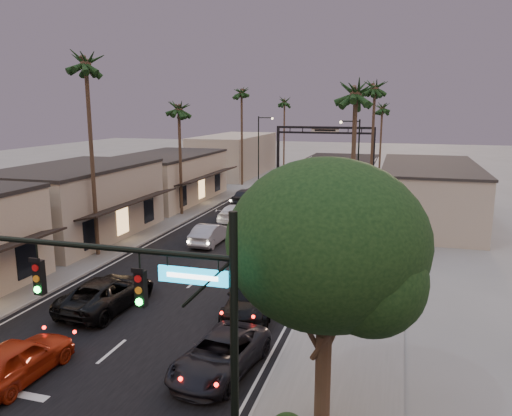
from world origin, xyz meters
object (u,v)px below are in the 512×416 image
Objects in this scene: corner_tree at (329,251)px; oncoming_red at (17,360)px; traffic_signal at (165,308)px; curbside_near at (220,355)px; oncoming_pickup at (107,293)px; arch at (325,138)px; palm_lc at (179,104)px; palm_ra at (356,87)px; palm_ld at (242,89)px; streetlight_right at (356,155)px; palm_rb at (375,84)px; curbside_black at (253,297)px; palm_far at (284,99)px; palm_lb at (85,58)px; streetlight_left at (261,144)px; palm_rc at (382,105)px; oncoming_silver at (210,234)px.

oncoming_red is (-11.65, -0.45, -5.15)m from corner_tree.
curbside_near is (-0.65, 5.73, -4.34)m from traffic_signal.
traffic_signal is 13.86m from oncoming_pickup.
palm_lc reaches higher than arch.
palm_ra is (2.91, 20.00, 6.36)m from traffic_signal.
palm_ld is at bearing -78.84° from oncoming_pickup.
streetlight_right is 0.63× the size of palm_rb.
corner_tree reaches higher than arch.
curbside_black reaches higher than oncoming_pickup.
palm_far is (-17.78, 70.55, 5.46)m from corner_tree.
curbside_near is at bearing 153.86° from oncoming_pickup.
palm_lb reaches higher than palm_rb.
oncoming_pickup is at bearing -85.07° from palm_far.
oncoming_pickup is at bearing -92.85° from arch.
curbside_black is (6.81, 8.60, 0.00)m from oncoming_red.
streetlight_right is at bearing -43.21° from streetlight_left.
palm_rb is at bearing -90.00° from palm_rc.
streetlight_left is at bearing 136.79° from streetlight_right.
arch is 12.96m from palm_far.
streetlight_right is at bearing 55.99° from palm_lb.
palm_ld and palm_rb have the same top height.
oncoming_red is 0.85× the size of curbside_black.
palm_ra is (15.52, -34.00, 6.11)m from streetlight_left.
palm_lc is 1.00× the size of palm_rc.
oncoming_silver is (-7.88, 23.11, -4.29)m from traffic_signal.
streetlight_left is 0.63× the size of palm_ld.
oncoming_silver is (0.60, 13.00, -0.03)m from oncoming_pickup.
palm_rc reaches higher than corner_tree.
arch is 1.15× the size of palm_ra.
palm_far is (-1.38, 20.00, 6.11)m from streetlight_left.
oncoming_silver is at bearing 120.50° from curbside_near.
oncoming_red is at bearing -85.07° from palm_far.
curbside_black is at bearing -78.29° from palm_far.
palm_far is (-15.22, 33.00, 6.11)m from streetlight_right.
oncoming_red is (6.42, -48.00, -11.58)m from palm_ld.
traffic_signal is at bearing -137.69° from corner_tree.
oncoming_red reaches higher than oncoming_pickup.
traffic_signal reaches higher than arch.
streetlight_left is at bearing 101.45° from curbside_black.
palm_lc is (0.00, 14.00, -2.92)m from palm_lb.
corner_tree is at bearing -57.66° from palm_lc.
oncoming_red is (6.42, -29.00, -9.64)m from palm_lc.
corner_tree is 0.72× the size of palm_rc.
palm_ra is 2.74× the size of oncoming_silver.
palm_rb is at bearing -63.57° from palm_far.
palm_lb is 3.16× the size of oncoming_silver.
palm_rc is at bearing 90.00° from palm_rb.
palm_rb is at bearing 78.26° from curbside_black.
oncoming_pickup is 1.12× the size of curbside_near.
palm_far is 70.38m from curbside_near.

